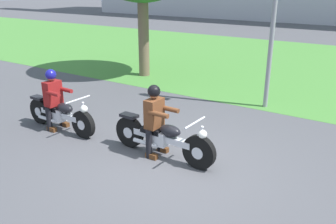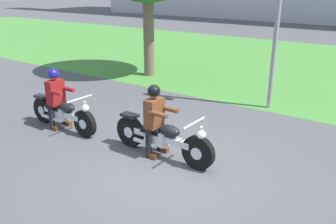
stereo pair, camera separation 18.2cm
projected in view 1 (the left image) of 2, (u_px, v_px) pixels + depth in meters
name	position (u px, v px, depth m)	size (l,w,h in m)	color
ground	(171.00, 165.00, 6.57)	(120.00, 120.00, 0.00)	#4C4C51
grass_verge	(305.00, 66.00, 14.24)	(60.00, 12.00, 0.01)	#478438
motorcycle_lead	(162.00, 138.00, 6.74)	(2.25, 0.66, 0.88)	black
rider_lead	(155.00, 115.00, 6.69)	(0.55, 0.48, 1.40)	black
motorcycle_follow	(60.00, 114.00, 7.99)	(2.08, 0.66, 0.86)	black
rider_follow	(54.00, 95.00, 7.94)	(0.55, 0.48, 1.38)	black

